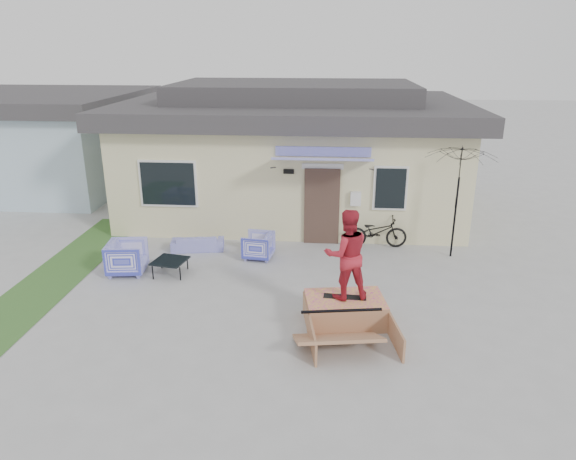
# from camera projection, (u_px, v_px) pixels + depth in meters

# --- Properties ---
(ground) EXTENTS (90.00, 90.00, 0.00)m
(ground) POSITION_uv_depth(u_px,v_px,m) (266.00, 321.00, 10.45)
(ground) COLOR #A1A1A1
(ground) RESTS_ON ground
(grass_strip) EXTENTS (1.40, 8.00, 0.01)m
(grass_strip) POSITION_uv_depth(u_px,v_px,m) (62.00, 271.00, 12.72)
(grass_strip) COLOR #335E28
(grass_strip) RESTS_ON ground
(house) EXTENTS (10.80, 8.49, 4.10)m
(house) POSITION_uv_depth(u_px,v_px,m) (294.00, 149.00, 17.30)
(house) COLOR beige
(house) RESTS_ON ground
(neighbor_house) EXTENTS (8.60, 7.60, 3.50)m
(neighbor_house) POSITION_uv_depth(u_px,v_px,m) (23.00, 139.00, 20.05)
(neighbor_house) COLOR #ABC4D6
(neighbor_house) RESTS_ON ground
(loveseat) EXTENTS (1.43, 0.62, 0.54)m
(loveseat) POSITION_uv_depth(u_px,v_px,m) (198.00, 240.00, 14.00)
(loveseat) COLOR #2932BB
(loveseat) RESTS_ON ground
(armchair_left) EXTENTS (0.90, 0.94, 0.88)m
(armchair_left) POSITION_uv_depth(u_px,v_px,m) (127.00, 256.00, 12.52)
(armchair_left) COLOR #2932BB
(armchair_left) RESTS_ON ground
(armchair_right) EXTENTS (0.76, 0.80, 0.74)m
(armchair_right) POSITION_uv_depth(u_px,v_px,m) (258.00, 244.00, 13.42)
(armchair_right) COLOR #2932BB
(armchair_right) RESTS_ON ground
(coffee_table) EXTENTS (0.86, 0.86, 0.36)m
(coffee_table) POSITION_uv_depth(u_px,v_px,m) (170.00, 267.00, 12.54)
(coffee_table) COLOR black
(coffee_table) RESTS_ON ground
(bicycle) EXTENTS (1.67, 0.66, 1.05)m
(bicycle) POSITION_uv_depth(u_px,v_px,m) (377.00, 229.00, 14.10)
(bicycle) COLOR black
(bicycle) RESTS_ON ground
(patio_umbrella) EXTENTS (1.98, 1.87, 2.20)m
(patio_umbrella) POSITION_uv_depth(u_px,v_px,m) (458.00, 191.00, 13.07)
(patio_umbrella) COLOR black
(patio_umbrella) RESTS_ON ground
(skate_ramp) EXTENTS (1.82, 2.24, 0.51)m
(skate_ramp) POSITION_uv_depth(u_px,v_px,m) (345.00, 310.00, 10.35)
(skate_ramp) COLOR #9F6B4A
(skate_ramp) RESTS_ON ground
(skateboard) EXTENTS (0.85, 0.26, 0.05)m
(skateboard) POSITION_uv_depth(u_px,v_px,m) (345.00, 296.00, 10.31)
(skateboard) COLOR black
(skateboard) RESTS_ON skate_ramp
(skater) EXTENTS (1.01, 0.86, 1.79)m
(skater) POSITION_uv_depth(u_px,v_px,m) (347.00, 253.00, 10.00)
(skater) COLOR #B32130
(skater) RESTS_ON skateboard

